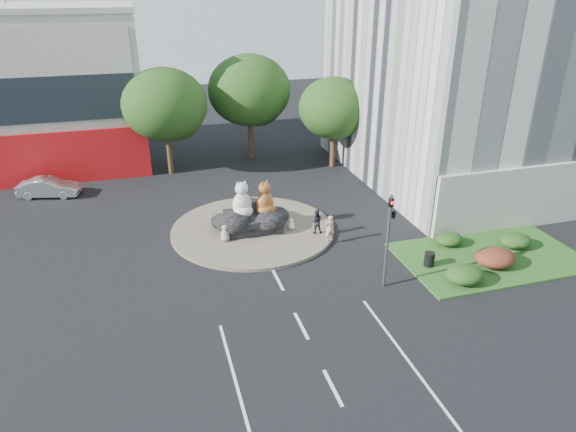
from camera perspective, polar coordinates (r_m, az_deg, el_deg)
name	(u,v)px	position (r m, az deg, el deg)	size (l,w,h in m)	color
ground	(301,326)	(23.55, 1.49, -12.11)	(120.00, 120.00, 0.00)	black
roundabout_island	(253,229)	(31.78, -3.94, -1.48)	(10.00, 10.00, 0.20)	brown
rock_plinth	(252,221)	(31.54, -3.97, -0.59)	(3.20, 2.60, 0.90)	black
grass_verge	(490,257)	(30.87, 21.51, -4.23)	(10.00, 6.00, 0.12)	#224D19
tree_left	(166,108)	(41.00, -13.41, 11.61)	(6.46, 6.46, 8.27)	#382314
tree_mid	(250,93)	(43.76, -4.24, 13.42)	(6.84, 6.84, 8.76)	#382314
tree_right	(335,111)	(41.88, 5.21, 11.57)	(5.70, 5.70, 7.30)	#382314
hedge_near_green	(465,275)	(27.59, 19.08, -6.18)	(2.00, 1.60, 0.90)	#133812
hedge_red	(495,258)	(29.65, 22.03, -4.32)	(2.20, 1.76, 0.99)	#501815
hedge_mid_green	(516,241)	(32.19, 23.98, -2.53)	(1.80, 1.44, 0.81)	#133812
hedge_back_green	(449,239)	(31.12, 17.50, -2.48)	(1.60, 1.28, 0.72)	#133812
traffic_light	(391,221)	(25.02, 11.38, -0.58)	(0.44, 1.24, 5.00)	#595B60
street_lamp	(463,152)	(33.32, 18.83, 6.74)	(2.34, 0.22, 8.06)	#595B60
cat_white	(242,199)	(30.75, -5.14, 1.94)	(1.38, 1.19, 2.30)	beige
cat_tabby	(265,197)	(31.01, -2.59, 2.10)	(1.30, 1.13, 2.17)	#AC7023
kitten_calico	(225,232)	(30.19, -7.02, -1.81)	(0.62, 0.54, 1.03)	beige
kitten_white	(291,223)	(31.40, 0.38, -0.82)	(0.43, 0.37, 0.72)	white
pedestrian_pink	(330,228)	(29.90, 4.66, -1.36)	(0.58, 0.38, 1.60)	pink
pedestrian_dark	(316,221)	(30.78, 3.15, -0.61)	(0.73, 0.57, 1.51)	black
parked_car	(49,187)	(40.31, -25.05, 2.89)	(1.46, 4.19, 1.38)	#B2B5BA
litter_bin	(429,259)	(28.62, 15.43, -4.65)	(0.55, 0.55, 0.76)	black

